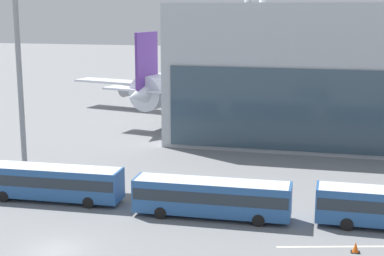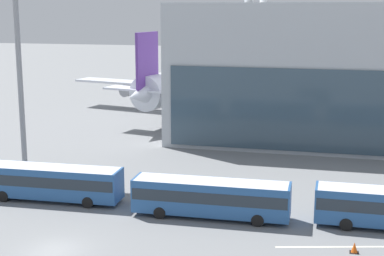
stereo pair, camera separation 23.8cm
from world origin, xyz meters
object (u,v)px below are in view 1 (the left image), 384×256
at_px(shuttle_bus_1, 51,181).
at_px(traffic_cone_2, 356,247).
at_px(airliner_at_gate_far, 197,81).
at_px(floodlight_mast, 15,1).
at_px(shuttle_bus_2, 212,196).

distance_m(shuttle_bus_1, traffic_cone_2, 26.73).
distance_m(airliner_at_gate_far, traffic_cone_2, 56.49).
distance_m(floodlight_mast, traffic_cone_2, 42.60).
distance_m(airliner_at_gate_far, shuttle_bus_2, 48.28).
height_order(airliner_at_gate_far, floodlight_mast, floodlight_mast).
height_order(floodlight_mast, traffic_cone_2, floodlight_mast).
relative_size(airliner_at_gate_far, traffic_cone_2, 58.66).
bearing_deg(shuttle_bus_1, traffic_cone_2, -13.20).
xyz_separation_m(airliner_at_gate_far, traffic_cone_2, (23.58, -51.10, -4.94)).
relative_size(airliner_at_gate_far, floodlight_mast, 1.66).
relative_size(shuttle_bus_1, traffic_cone_2, 17.05).
xyz_separation_m(shuttle_bus_1, shuttle_bus_2, (14.80, -0.79, 0.00)).
bearing_deg(traffic_cone_2, shuttle_bus_1, 168.53).
bearing_deg(floodlight_mast, shuttle_bus_2, -26.88).
xyz_separation_m(shuttle_bus_1, traffic_cone_2, (26.15, -5.31, -1.46)).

